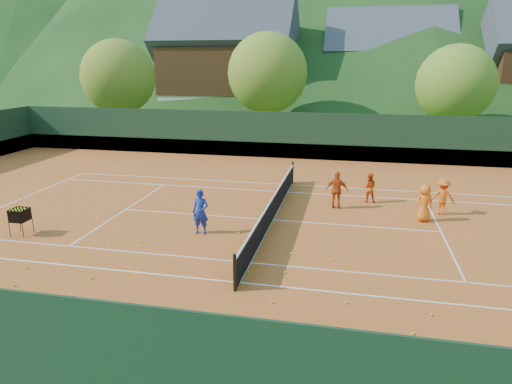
% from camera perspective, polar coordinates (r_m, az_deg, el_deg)
% --- Properties ---
extents(ground, '(400.00, 400.00, 0.00)m').
position_cam_1_polar(ground, '(18.35, 2.08, -3.57)').
color(ground, '#34561B').
rests_on(ground, ground).
extents(clay_court, '(40.00, 24.00, 0.02)m').
position_cam_1_polar(clay_court, '(18.35, 2.08, -3.54)').
color(clay_court, '#AF4F1C').
rests_on(clay_court, ground).
extents(coach, '(0.61, 0.40, 1.67)m').
position_cam_1_polar(coach, '(16.80, -6.95, -2.48)').
color(coach, navy).
rests_on(coach, clay_court).
extents(student_a, '(0.66, 0.52, 1.35)m').
position_cam_1_polar(student_a, '(21.06, 13.94, 0.54)').
color(student_a, '#E65314').
rests_on(student_a, clay_court).
extents(student_b, '(0.97, 0.44, 1.62)m').
position_cam_1_polar(student_b, '(19.84, 10.08, 0.23)').
color(student_b, '#D14912').
rests_on(student_b, clay_court).
extents(student_c, '(0.86, 0.71, 1.49)m').
position_cam_1_polar(student_c, '(19.18, 20.30, -1.31)').
color(student_c, orange).
rests_on(student_c, clay_court).
extents(student_d, '(1.02, 0.65, 1.51)m').
position_cam_1_polar(student_d, '(20.30, 22.28, -0.56)').
color(student_d, orange).
rests_on(student_d, clay_court).
extents(tennis_ball_0, '(0.07, 0.07, 0.07)m').
position_cam_1_polar(tennis_ball_0, '(15.21, 4.40, -7.68)').
color(tennis_ball_0, '#B8E225').
rests_on(tennis_ball_0, clay_court).
extents(tennis_ball_1, '(0.07, 0.07, 0.07)m').
position_cam_1_polar(tennis_ball_1, '(12.37, 2.05, -13.60)').
color(tennis_ball_1, '#B8E225').
rests_on(tennis_ball_1, clay_court).
extents(tennis_ball_2, '(0.07, 0.07, 0.07)m').
position_cam_1_polar(tennis_ball_2, '(11.73, 19.01, -16.38)').
color(tennis_ball_2, '#B8E225').
rests_on(tennis_ball_2, clay_court).
extents(tennis_ball_3, '(0.07, 0.07, 0.07)m').
position_cam_1_polar(tennis_ball_3, '(13.94, 3.64, -9.99)').
color(tennis_ball_3, '#B8E225').
rests_on(tennis_ball_3, clay_court).
extents(tennis_ball_4, '(0.07, 0.07, 0.07)m').
position_cam_1_polar(tennis_ball_4, '(11.90, -13.93, -15.41)').
color(tennis_ball_4, '#B8E225').
rests_on(tennis_ball_4, clay_court).
extents(tennis_ball_5, '(0.07, 0.07, 0.07)m').
position_cam_1_polar(tennis_ball_5, '(17.05, -17.65, -5.75)').
color(tennis_ball_5, '#B8E225').
rests_on(tennis_ball_5, clay_court).
extents(tennis_ball_6, '(0.07, 0.07, 0.07)m').
position_cam_1_polar(tennis_ball_6, '(14.92, 9.50, -8.38)').
color(tennis_ball_6, '#B8E225').
rests_on(tennis_ball_6, clay_court).
extents(tennis_ball_8, '(0.07, 0.07, 0.07)m').
position_cam_1_polar(tennis_ball_8, '(16.92, -2.11, -5.13)').
color(tennis_ball_8, '#B8E225').
rests_on(tennis_ball_8, clay_court).
extents(tennis_ball_9, '(0.07, 0.07, 0.07)m').
position_cam_1_polar(tennis_ball_9, '(12.64, 21.08, -14.09)').
color(tennis_ball_9, '#B8E225').
rests_on(tennis_ball_9, clay_court).
extents(tennis_ball_10, '(0.07, 0.07, 0.07)m').
position_cam_1_polar(tennis_ball_10, '(15.86, -26.75, -8.45)').
color(tennis_ball_10, '#B8E225').
rests_on(tennis_ball_10, clay_court).
extents(tennis_ball_11, '(0.07, 0.07, 0.07)m').
position_cam_1_polar(tennis_ball_11, '(17.23, -8.21, -4.89)').
color(tennis_ball_11, '#B8E225').
rests_on(tennis_ball_11, clay_court).
extents(tennis_ball_12, '(0.07, 0.07, 0.07)m').
position_cam_1_polar(tennis_ball_12, '(16.62, -14.31, -6.05)').
color(tennis_ball_12, '#B8E225').
rests_on(tennis_ball_12, clay_court).
extents(tennis_ball_13, '(0.07, 0.07, 0.07)m').
position_cam_1_polar(tennis_ball_13, '(14.85, -27.97, -10.28)').
color(tennis_ball_13, '#B8E225').
rests_on(tennis_ball_13, clay_court).
extents(tennis_ball_14, '(0.07, 0.07, 0.07)m').
position_cam_1_polar(tennis_ball_14, '(13.63, -22.11, -11.90)').
color(tennis_ball_14, '#B8E225').
rests_on(tennis_ball_14, clay_court).
extents(tennis_ball_15, '(0.07, 0.07, 0.07)m').
position_cam_1_polar(tennis_ball_15, '(12.57, 11.20, -13.41)').
color(tennis_ball_15, '#B8E225').
rests_on(tennis_ball_15, clay_court).
extents(tennis_ball_16, '(0.07, 0.07, 0.07)m').
position_cam_1_polar(tennis_ball_16, '(14.42, -19.91, -10.07)').
color(tennis_ball_16, '#B8E225').
rests_on(tennis_ball_16, clay_court).
extents(tennis_ball_17, '(0.07, 0.07, 0.07)m').
position_cam_1_polar(tennis_ball_17, '(13.91, -0.96, -10.03)').
color(tennis_ball_17, '#B8E225').
rests_on(tennis_ball_17, clay_court).
extents(court_lines, '(23.83, 11.03, 0.00)m').
position_cam_1_polar(court_lines, '(18.35, 2.08, -3.50)').
color(court_lines, white).
rests_on(court_lines, clay_court).
extents(tennis_net, '(0.10, 12.07, 1.10)m').
position_cam_1_polar(tennis_net, '(18.18, 2.09, -2.03)').
color(tennis_net, black).
rests_on(tennis_net, clay_court).
extents(perimeter_fence, '(40.40, 24.24, 3.00)m').
position_cam_1_polar(perimeter_fence, '(17.97, 2.12, 0.24)').
color(perimeter_fence, black).
rests_on(perimeter_fence, clay_court).
extents(ball_hopper, '(0.57, 0.57, 1.00)m').
position_cam_1_polar(ball_hopper, '(18.66, -27.44, -2.62)').
color(ball_hopper, black).
rests_on(ball_hopper, clay_court).
extents(chalet_left, '(13.80, 9.93, 12.92)m').
position_cam_1_polar(chalet_left, '(48.78, -3.49, 15.49)').
color(chalet_left, beige).
rests_on(chalet_left, ground).
extents(chalet_mid, '(12.65, 8.82, 11.45)m').
position_cam_1_polar(chalet_mid, '(51.13, 15.95, 14.22)').
color(chalet_mid, beige).
rests_on(chalet_mid, ground).
extents(tree_a, '(6.00, 6.00, 7.88)m').
position_cam_1_polar(tree_a, '(39.84, -16.86, 13.59)').
color(tree_a, '#3D2818').
rests_on(tree_a, ground).
extents(tree_b, '(6.40, 6.40, 8.40)m').
position_cam_1_polar(tree_b, '(37.68, 1.44, 14.64)').
color(tree_b, '#402A19').
rests_on(tree_b, ground).
extents(tree_c, '(5.60, 5.60, 7.35)m').
position_cam_1_polar(tree_c, '(36.74, 23.65, 12.28)').
color(tree_c, '#3C2718').
rests_on(tree_c, ground).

